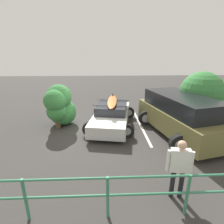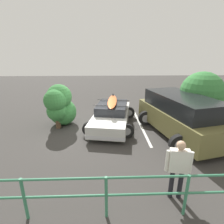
# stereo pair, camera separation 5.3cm
# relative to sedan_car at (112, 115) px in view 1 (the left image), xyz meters

# --- Properties ---
(ground_plane) EXTENTS (44.00, 44.00, 0.02)m
(ground_plane) POSITION_rel_sedan_car_xyz_m (0.75, 0.51, -0.58)
(ground_plane) COLOR #383533
(ground_plane) RESTS_ON ground
(parking_stripe) EXTENTS (0.12, 4.70, 0.00)m
(parking_stripe) POSITION_rel_sedan_car_xyz_m (-1.53, 0.04, -0.57)
(parking_stripe) COLOR silver
(parking_stripe) RESTS_ON ground
(sedan_car) EXTENTS (2.77, 4.39, 1.44)m
(sedan_car) POSITION_rel_sedan_car_xyz_m (0.00, 0.00, 0.00)
(sedan_car) COLOR silver
(sedan_car) RESTS_ON ground
(suv_car) EXTENTS (3.32, 5.13, 1.86)m
(suv_car) POSITION_rel_sedan_car_xyz_m (-3.07, 1.15, 0.39)
(suv_car) COLOR brown
(suv_car) RESTS_ON ground
(person_bystander) EXTENTS (0.63, 0.26, 1.65)m
(person_bystander) POSITION_rel_sedan_car_xyz_m (-1.49, 4.92, 0.42)
(person_bystander) COLOR black
(person_bystander) RESTS_ON ground
(railing_fence) EXTENTS (9.12, 0.12, 1.10)m
(railing_fence) POSITION_rel_sedan_car_xyz_m (1.21, 5.43, 0.17)
(railing_fence) COLOR #387F5B
(railing_fence) RESTS_ON ground
(bush_near_left) EXTENTS (1.40, 1.91, 2.20)m
(bush_near_left) POSITION_rel_sedan_car_xyz_m (2.62, 0.01, 0.53)
(bush_near_left) COLOR brown
(bush_near_left) RESTS_ON ground
(bush_near_right) EXTENTS (2.98, 2.60, 2.79)m
(bush_near_right) POSITION_rel_sedan_car_xyz_m (-4.75, 0.01, 0.69)
(bush_near_right) COLOR brown
(bush_near_right) RESTS_ON ground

